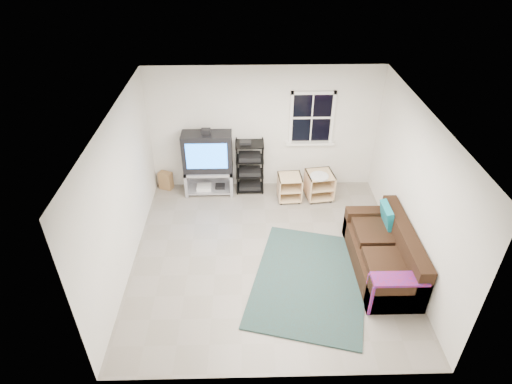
{
  "coord_description": "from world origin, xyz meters",
  "views": [
    {
      "loc": [
        -0.34,
        -5.52,
        5.06
      ],
      "look_at": [
        -0.2,
        0.4,
        1.06
      ],
      "focal_mm": 30.0,
      "sensor_mm": 36.0,
      "label": 1
    }
  ],
  "objects_px": {
    "av_rack": "(250,169)",
    "sofa": "(384,254)",
    "side_table_left": "(289,186)",
    "side_table_right": "(319,183)",
    "tv_unit": "(208,158)"
  },
  "relations": [
    {
      "from": "side_table_right",
      "to": "av_rack",
      "type": "bearing_deg",
      "value": 167.76
    },
    {
      "from": "tv_unit",
      "to": "av_rack",
      "type": "height_order",
      "value": "tv_unit"
    },
    {
      "from": "tv_unit",
      "to": "side_table_right",
      "type": "relative_size",
      "value": 2.41
    },
    {
      "from": "tv_unit",
      "to": "sofa",
      "type": "height_order",
      "value": "tv_unit"
    },
    {
      "from": "av_rack",
      "to": "sofa",
      "type": "distance_m",
      "value": 3.27
    },
    {
      "from": "side_table_right",
      "to": "sofa",
      "type": "xyz_separation_m",
      "value": [
        0.76,
        -2.14,
        -0.02
      ]
    },
    {
      "from": "av_rack",
      "to": "side_table_left",
      "type": "xyz_separation_m",
      "value": [
        0.8,
        -0.34,
        -0.2
      ]
    },
    {
      "from": "av_rack",
      "to": "side_table_right",
      "type": "relative_size",
      "value": 1.9
    },
    {
      "from": "tv_unit",
      "to": "side_table_right",
      "type": "height_order",
      "value": "tv_unit"
    },
    {
      "from": "av_rack",
      "to": "side_table_right",
      "type": "height_order",
      "value": "av_rack"
    },
    {
      "from": "side_table_left",
      "to": "side_table_right",
      "type": "bearing_deg",
      "value": 2.88
    },
    {
      "from": "tv_unit",
      "to": "av_rack",
      "type": "relative_size",
      "value": 1.27
    },
    {
      "from": "av_rack",
      "to": "tv_unit",
      "type": "bearing_deg",
      "value": -177.21
    },
    {
      "from": "av_rack",
      "to": "side_table_right",
      "type": "distance_m",
      "value": 1.45
    },
    {
      "from": "side_table_left",
      "to": "sofa",
      "type": "height_order",
      "value": "sofa"
    }
  ]
}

